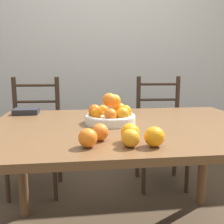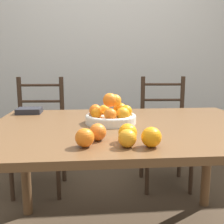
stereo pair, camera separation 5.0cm
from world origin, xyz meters
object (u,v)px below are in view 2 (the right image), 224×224
Objects in this scene: fruit_bowl at (111,114)px; chair_right at (165,134)px; book_stack at (29,111)px; orange_loose_2 at (128,133)px; chair_left at (39,137)px; orange_loose_3 at (85,138)px; orange_loose_4 at (151,137)px; orange_loose_0 at (127,138)px; orange_loose_1 at (98,132)px.

chair_right is (0.57, 0.83, -0.35)m from fruit_bowl.
chair_right is 6.15× the size of book_stack.
orange_loose_2 is 0.50× the size of book_stack.
fruit_bowl is at bearing -53.43° from chair_left.
orange_loose_2 is 0.19m from orange_loose_3.
chair_left reaches higher than fruit_bowl.
orange_loose_4 is 0.08× the size of chair_right.
orange_loose_3 is at bearing 174.05° from orange_loose_0.
chair_right reaches higher than orange_loose_0.
chair_right is (0.66, 1.17, -0.33)m from orange_loose_1.
orange_loose_3 is at bearing -108.43° from fruit_bowl.
fruit_bowl is 1.78× the size of book_stack.
orange_loose_0 is 0.16m from orange_loose_1.
orange_loose_1 is at bearing 151.87° from orange_loose_4.
chair_right is (0.54, 1.28, -0.33)m from orange_loose_0.
fruit_bowl reaches higher than orange_loose_2.
orange_loose_1 is 0.13m from orange_loose_2.
chair_left reaches higher than orange_loose_1.
chair_right is (0.53, 1.21, -0.34)m from orange_loose_2.
orange_loose_3 is 0.89m from book_stack.
book_stack is (-0.57, 0.74, -0.02)m from orange_loose_2.
chair_left reaches higher than orange_loose_0.
fruit_bowl is at bearing 71.57° from orange_loose_3.
orange_loose_3 is 0.08× the size of chair_left.
chair_right reaches higher than orange_loose_2.
orange_loose_4 is at bearing -3.67° from orange_loose_0.
orange_loose_0 is 0.98× the size of orange_loose_1.
fruit_bowl reaches higher than orange_loose_0.
orange_loose_3 is at bearing -63.85° from book_stack.
chair_left is (-0.59, 1.28, -0.33)m from orange_loose_0.
orange_loose_1 is at bearing 137.11° from orange_loose_0.
orange_loose_3 is (-0.17, 0.02, 0.00)m from orange_loose_0.
orange_loose_0 is at bearing -109.12° from chair_right.
orange_loose_3 reaches higher than orange_loose_1.
fruit_bowl is 1.06m from chair_right.
orange_loose_1 reaches higher than book_stack.
orange_loose_0 is at bearing -55.39° from book_stack.
chair_left reaches higher than orange_loose_2.
chair_left reaches higher than orange_loose_3.
orange_loose_1 is 0.11m from orange_loose_3.
orange_loose_2 reaches higher than orange_loose_1.
chair_left is (-0.42, 1.26, -0.33)m from orange_loose_3.
orange_loose_0 is at bearing -99.57° from orange_loose_2.
orange_loose_1 is 1.31m from chair_left.
orange_loose_3 is 1.49m from chair_right.
fruit_bowl is at bearing 93.15° from orange_loose_0.
orange_loose_3 reaches higher than orange_loose_0.
orange_loose_1 is 1.39m from chair_right.
orange_loose_2 is at bearing -109.84° from chair_right.
fruit_bowl is 0.29× the size of chair_left.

